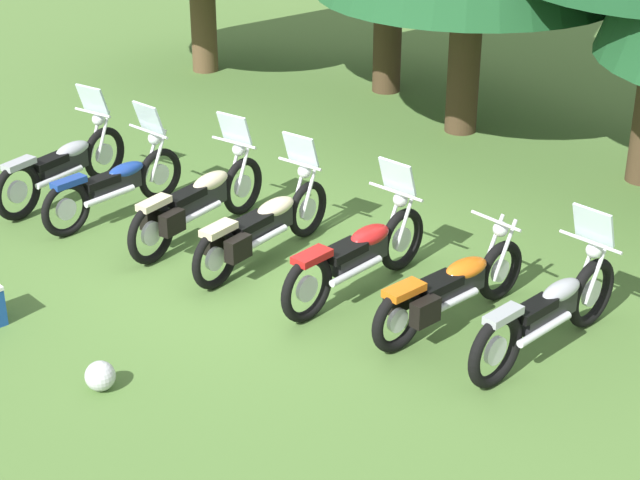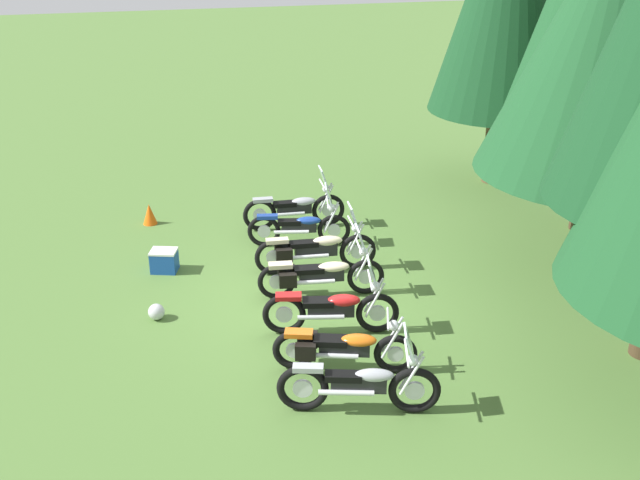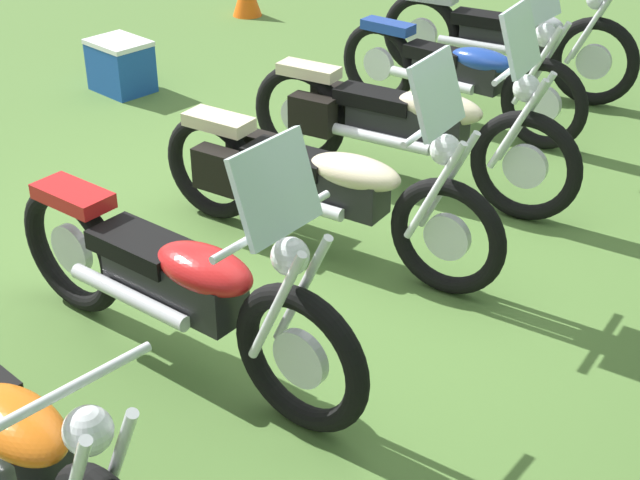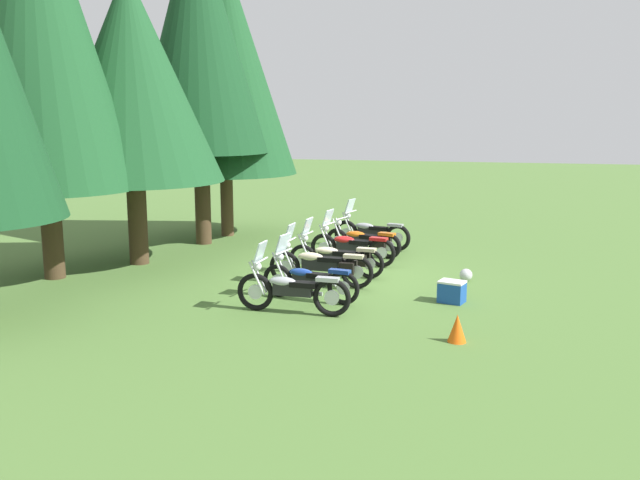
{
  "view_description": "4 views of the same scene",
  "coord_description": "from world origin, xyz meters",
  "views": [
    {
      "loc": [
        6.17,
        -9.18,
        5.71
      ],
      "look_at": [
        0.9,
        -0.3,
        0.68
      ],
      "focal_mm": 59.96,
      "sensor_mm": 36.0,
      "label": 1
    },
    {
      "loc": [
        12.17,
        -2.86,
        6.89
      ],
      "look_at": [
        -0.65,
        0.2,
        0.9
      ],
      "focal_mm": 42.9,
      "sensor_mm": 36.0,
      "label": 2
    },
    {
      "loc": [
        4.35,
        2.3,
        2.89
      ],
      "look_at": [
        0.78,
        0.53,
        0.63
      ],
      "focal_mm": 52.22,
      "sensor_mm": 36.0,
      "label": 3
    },
    {
      "loc": [
        -15.8,
        -3.2,
        3.84
      ],
      "look_at": [
        -0.19,
        0.46,
        0.87
      ],
      "focal_mm": 38.74,
      "sensor_mm": 36.0,
      "label": 4
    }
  ],
  "objects": [
    {
      "name": "ground_plane",
      "position": [
        0.0,
        0.0,
        0.0
      ],
      "size": [
        80.0,
        80.0,
        0.0
      ],
      "primitive_type": "plane",
      "color": "#4C7033"
    },
    {
      "name": "motorcycle_0",
      "position": [
        -3.35,
        0.29,
        0.48
      ],
      "size": [
        0.62,
        2.3,
        1.38
      ],
      "rotation": [
        0.0,
        0.0,
        1.52
      ],
      "color": "black",
      "rests_on": "ground_plane"
    },
    {
      "name": "motorcycle_1",
      "position": [
        -2.38,
        0.19,
        0.46
      ],
      "size": [
        0.74,
        2.17,
        1.36
      ],
      "rotation": [
        0.0,
        0.0,
        1.38
      ],
      "color": "black",
      "rests_on": "ground_plane"
    },
    {
      "name": "motorcycle_2",
      "position": [
        -1.12,
        0.21,
        0.49
      ],
      "size": [
        0.68,
        2.44,
        1.38
      ],
      "rotation": [
        0.0,
        0.0,
        1.5
      ],
      "color": "black",
      "rests_on": "ground_plane"
    },
    {
      "name": "motorcycle_3",
      "position": [
        -0.1,
        0.07,
        0.47
      ],
      "size": [
        0.72,
        2.37,
        1.36
      ],
      "rotation": [
        0.0,
        0.0,
        1.46
      ],
      "color": "black",
      "rests_on": "ground_plane"
    },
    {
      "name": "motorcycle_4",
      "position": [
        1.23,
        -0.02,
        0.48
      ],
      "size": [
        0.79,
        2.31,
        1.38
      ],
      "rotation": [
        0.0,
        0.0,
        1.37
      ],
      "color": "black",
      "rests_on": "ground_plane"
    },
    {
      "name": "motorcycle_5",
      "position": [
        2.37,
        -0.17,
        0.43
      ],
      "size": [
        0.98,
        2.21,
        0.99
      ],
      "rotation": [
        0.0,
        0.0,
        1.27
      ],
      "color": "black",
      "rests_on": "ground_plane"
    },
    {
      "name": "motorcycle_6",
      "position": [
        3.45,
        -0.17,
        0.47
      ],
      "size": [
        0.89,
        2.32,
        1.39
      ],
      "rotation": [
        0.0,
        0.0,
        1.31
      ],
      "color": "black",
      "rests_on": "ground_plane"
    },
    {
      "name": "pine_tree_2",
      "position": [
        0.09,
        5.32,
        4.68
      ],
      "size": [
        4.48,
        4.48,
        7.28
      ],
      "color": "#42301E",
      "rests_on": "ground_plane"
    },
    {
      "name": "picnic_cooler",
      "position": [
        -1.84,
        -2.7,
        0.23
      ],
      "size": [
        0.53,
        0.61,
        0.45
      ],
      "color": "#19479E",
      "rests_on": "ground_plane"
    },
    {
      "name": "traffic_cone",
      "position": [
        -4.35,
        -2.9,
        0.24
      ],
      "size": [
        0.32,
        0.32,
        0.48
      ],
      "primitive_type": "cone",
      "color": "#EA590F",
      "rests_on": "ground_plane"
    },
    {
      "name": "dropped_helmet",
      "position": [
        0.06,
        -2.94,
        0.15
      ],
      "size": [
        0.29,
        0.29,
        0.29
      ],
      "primitive_type": "sphere",
      "color": "silver",
      "rests_on": "ground_plane"
    }
  ]
}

